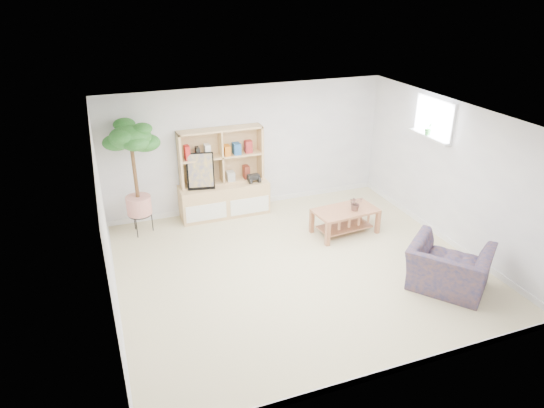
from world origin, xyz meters
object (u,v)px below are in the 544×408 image
object	(u,v)px
storage_unit	(223,174)
armchair	(449,265)
coffee_table	(345,221)
floor_tree	(136,179)

from	to	relation	value
storage_unit	armchair	size ratio (longest dim) A/B	1.55
coffee_table	floor_tree	distance (m)	3.72
storage_unit	floor_tree	size ratio (longest dim) A/B	0.82
storage_unit	armchair	distance (m)	4.28
coffee_table	armchair	bearing A→B (deg)	-79.90
storage_unit	coffee_table	xyz separation A→B (m)	(1.81, -1.47, -0.61)
storage_unit	coffee_table	size ratio (longest dim) A/B	1.51
floor_tree	armchair	world-z (taller)	floor_tree
armchair	storage_unit	bearing A→B (deg)	-4.67
storage_unit	armchair	bearing A→B (deg)	-56.01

